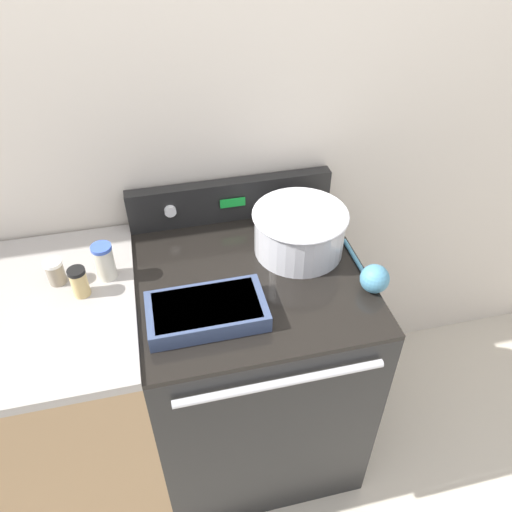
# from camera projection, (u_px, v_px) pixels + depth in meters

# --- Properties ---
(ground_plane) EXTENTS (12.00, 12.00, 0.00)m
(ground_plane) POSITION_uv_depth(u_px,v_px,m) (273.00, 510.00, 1.92)
(ground_plane) COLOR beige
(kitchen_wall) EXTENTS (8.00, 0.05, 2.50)m
(kitchen_wall) POSITION_uv_depth(u_px,v_px,m) (225.00, 126.00, 1.66)
(kitchen_wall) COLOR beige
(kitchen_wall) RESTS_ON ground_plane
(stove_range) EXTENTS (0.73, 0.73, 0.92)m
(stove_range) POSITION_uv_depth(u_px,v_px,m) (252.00, 364.00, 1.89)
(stove_range) COLOR black
(stove_range) RESTS_ON ground_plane
(control_panel) EXTENTS (0.73, 0.07, 0.15)m
(control_panel) POSITION_uv_depth(u_px,v_px,m) (231.00, 200.00, 1.78)
(control_panel) COLOR black
(control_panel) RESTS_ON stove_range
(side_counter) EXTENTS (0.56, 0.70, 0.93)m
(side_counter) POSITION_uv_depth(u_px,v_px,m) (75.00, 397.00, 1.77)
(side_counter) COLOR tan
(side_counter) RESTS_ON ground_plane
(mixing_bowl) EXTENTS (0.31, 0.31, 0.15)m
(mixing_bowl) POSITION_uv_depth(u_px,v_px,m) (300.00, 229.00, 1.63)
(mixing_bowl) COLOR silver
(mixing_bowl) RESTS_ON stove_range
(casserole_dish) EXTENTS (0.34, 0.19, 0.05)m
(casserole_dish) POSITION_uv_depth(u_px,v_px,m) (207.00, 310.00, 1.43)
(casserole_dish) COLOR #38476B
(casserole_dish) RESTS_ON stove_range
(ladle) EXTENTS (0.09, 0.29, 0.09)m
(ladle) POSITION_uv_depth(u_px,v_px,m) (374.00, 278.00, 1.52)
(ladle) COLOR teal
(ladle) RESTS_ON stove_range
(spice_jar_blue_cap) EXTENTS (0.06, 0.06, 0.12)m
(spice_jar_blue_cap) POSITION_uv_depth(u_px,v_px,m) (104.00, 262.00, 1.53)
(spice_jar_blue_cap) COLOR beige
(spice_jar_blue_cap) RESTS_ON side_counter
(spice_jar_black_cap) EXTENTS (0.05, 0.05, 0.10)m
(spice_jar_black_cap) POSITION_uv_depth(u_px,v_px,m) (79.00, 282.00, 1.48)
(spice_jar_black_cap) COLOR tan
(spice_jar_black_cap) RESTS_ON side_counter
(spice_jar_white_cap) EXTENTS (0.06, 0.06, 0.08)m
(spice_jar_white_cap) POSITION_uv_depth(u_px,v_px,m) (55.00, 272.00, 1.52)
(spice_jar_white_cap) COLOR gray
(spice_jar_white_cap) RESTS_ON side_counter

